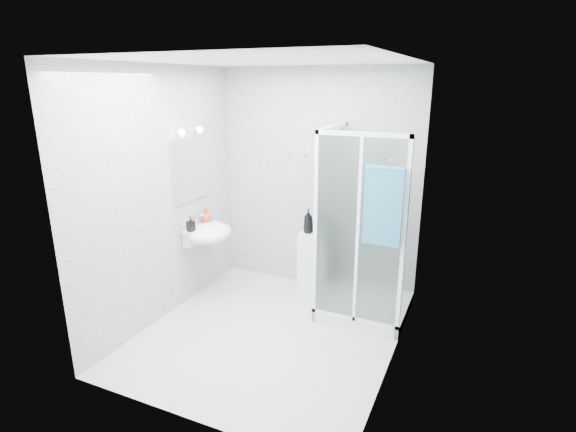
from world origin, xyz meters
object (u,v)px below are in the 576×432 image
at_px(shampoo_bottle_a, 308,221).
at_px(shampoo_bottle_b, 320,223).
at_px(shower_enclosure, 357,276).
at_px(hand_towel, 383,205).
at_px(soap_dispenser_orange, 206,216).
at_px(wall_basin, 208,233).
at_px(soap_dispenser_black, 191,224).
at_px(storage_cabinet, 313,263).

distance_m(shampoo_bottle_a, shampoo_bottle_b, 0.13).
bearing_deg(shampoo_bottle_b, shower_enclosure, -29.12).
height_order(hand_towel, soap_dispenser_orange, hand_towel).
height_order(wall_basin, soap_dispenser_orange, soap_dispenser_orange).
relative_size(shower_enclosure, shampoo_bottle_a, 7.00).
relative_size(hand_towel, soap_dispenser_black, 4.44).
relative_size(shower_enclosure, soap_dispenser_black, 12.00).
xyz_separation_m(hand_towel, soap_dispenser_orange, (-2.08, 0.22, -0.42)).
distance_m(hand_towel, soap_dispenser_orange, 2.13).
height_order(shampoo_bottle_a, shampoo_bottle_b, shampoo_bottle_a).
distance_m(hand_towel, shampoo_bottle_a, 1.28).
distance_m(shampoo_bottle_b, soap_dispenser_black, 1.44).
height_order(storage_cabinet, soap_dispenser_orange, soap_dispenser_orange).
xyz_separation_m(storage_cabinet, soap_dispenser_black, (-1.13, -0.80, 0.57)).
bearing_deg(shampoo_bottle_a, shower_enclosure, -21.79).
relative_size(shampoo_bottle_a, shampoo_bottle_b, 1.13).
height_order(shower_enclosure, wall_basin, shower_enclosure).
bearing_deg(shampoo_bottle_a, wall_basin, -149.20).
relative_size(shampoo_bottle_b, soap_dispenser_black, 1.52).
bearing_deg(storage_cabinet, shampoo_bottle_b, 7.79).
height_order(shower_enclosure, storage_cabinet, shower_enclosure).
relative_size(wall_basin, soap_dispenser_black, 3.36).
height_order(hand_towel, shampoo_bottle_b, hand_towel).
height_order(wall_basin, storage_cabinet, wall_basin).
height_order(shower_enclosure, shampoo_bottle_a, shower_enclosure).
distance_m(wall_basin, soap_dispenser_black, 0.26).
distance_m(shower_enclosure, shampoo_bottle_b, 0.76).
bearing_deg(shampoo_bottle_b, storage_cabinet, -167.82).
bearing_deg(shampoo_bottle_a, shampoo_bottle_b, 15.82).
distance_m(shower_enclosure, hand_towel, 1.05).
bearing_deg(wall_basin, hand_towel, -2.47).
bearing_deg(soap_dispenser_black, shampoo_bottle_b, 34.25).
distance_m(wall_basin, soap_dispenser_orange, 0.23).
relative_size(shower_enclosure, hand_towel, 2.70).
xyz_separation_m(wall_basin, shampoo_bottle_a, (0.98, 0.59, 0.10)).
bearing_deg(soap_dispenser_black, soap_dispenser_orange, 93.97).
height_order(shampoo_bottle_b, soap_dispenser_orange, soap_dispenser_orange).
bearing_deg(soap_dispenser_orange, wall_basin, -52.80).
bearing_deg(wall_basin, shower_enclosure, 10.81).
distance_m(storage_cabinet, soap_dispenser_orange, 1.37).
xyz_separation_m(wall_basin, shampoo_bottle_b, (1.11, 0.62, 0.08)).
height_order(storage_cabinet, hand_towel, hand_towel).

